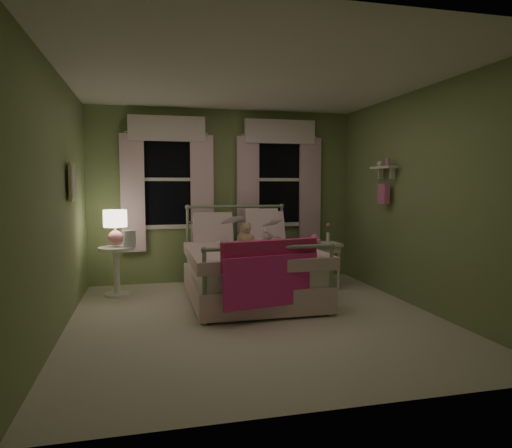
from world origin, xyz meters
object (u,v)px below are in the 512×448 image
object	(u,v)px
bed	(250,270)
table_lamp	(115,224)
nightstand_right	(321,250)
teddy_bear	(245,236)
child_left	(223,226)
child_right	(263,222)
nightstand_left	(116,264)

from	to	relation	value
bed	table_lamp	bearing A→B (deg)	160.99
bed	nightstand_right	xyz separation A→B (m)	(1.11, 0.35, 0.17)
bed	teddy_bear	size ratio (longest dim) A/B	6.30
teddy_bear	child_left	bearing A→B (deg)	150.50
child_right	teddy_bear	size ratio (longest dim) A/B	2.37
child_left	nightstand_left	distance (m)	1.50
child_right	child_left	bearing A→B (deg)	-15.81
child_left	child_right	distance (m)	0.56
nightstand_left	table_lamp	bearing A→B (deg)	45.00
child_right	nightstand_left	xyz separation A→B (m)	(-1.97, 0.15, -0.53)
child_right	nightstand_left	bearing A→B (deg)	-20.20
child_right	teddy_bear	xyz separation A→B (m)	(-0.28, -0.16, -0.16)
child_right	teddy_bear	distance (m)	0.36
bed	child_left	xyz separation A→B (m)	(-0.29, 0.43, 0.54)
child_right	nightstand_right	world-z (taller)	child_right
nightstand_left	child_right	bearing A→B (deg)	-4.39
teddy_bear	table_lamp	size ratio (longest dim) A/B	0.68
teddy_bear	nightstand_left	bearing A→B (deg)	169.62
teddy_bear	table_lamp	world-z (taller)	table_lamp
child_left	teddy_bear	bearing A→B (deg)	139.52
nightstand_left	table_lamp	size ratio (longest dim) A/B	1.37
bed	nightstand_right	bearing A→B (deg)	17.32
child_right	table_lamp	xyz separation A→B (m)	(-1.97, 0.15, 0.00)
child_left	nightstand_left	size ratio (longest dim) A/B	1.07
nightstand_left	teddy_bear	bearing A→B (deg)	-10.38
bed	nightstand_left	world-z (taller)	bed
child_left	teddy_bear	xyz separation A→B (m)	(0.28, -0.16, -0.13)
teddy_bear	nightstand_left	distance (m)	1.76
teddy_bear	nightstand_right	xyz separation A→B (m)	(1.12, 0.07, -0.24)
bed	nightstand_left	bearing A→B (deg)	160.99
table_lamp	teddy_bear	bearing A→B (deg)	-10.38
nightstand_left	nightstand_right	distance (m)	2.82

